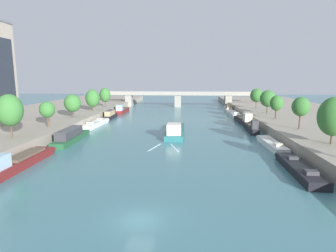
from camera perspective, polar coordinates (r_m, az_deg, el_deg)
The scene contains 27 objects.
ground_plane at distance 26.76m, azimuth -5.71°, elevation -18.57°, with size 400.00×400.00×0.00m, color #42757F.
quay_left at distance 90.51m, azimuth -25.25°, elevation 1.50°, with size 36.00×170.00×2.29m, color gray.
quay_right at distance 86.78m, azimuth 28.28°, elevation 0.95°, with size 36.00×170.00×2.29m, color gray.
barge_midriver at distance 63.73m, azimuth 1.46°, elevation -0.84°, with size 3.94×19.11×3.28m.
wake_behind_barge at distance 51.84m, azimuth -0.75°, elevation -4.38°, with size 5.60×5.87×0.03m.
moored_boat_left_end at distance 45.64m, azimuth -28.23°, elevation -6.35°, with size 3.18×15.20×3.02m.
moored_boat_left_far at distance 59.91m, azimuth -19.23°, elevation -1.92°, with size 3.29×15.40×2.67m.
moored_boat_left_near at distance 77.43m, azimuth -14.46°, elevation 0.48°, with size 3.16×14.89×2.26m.
moored_boat_left_upstream at distance 90.38m, azimuth -11.69°, elevation 2.21°, with size 2.30×10.62×2.70m.
moored_boat_left_second at distance 104.73m, azimuth -9.35°, elevation 3.22°, with size 3.13×14.92×3.26m.
moored_boat_right_lone at distance 42.17m, azimuth 25.18°, elevation -7.84°, with size 3.11×13.96×2.24m.
moored_boat_right_upstream at distance 55.55m, azimuth 20.32°, elevation -3.45°, with size 2.68×12.87×2.17m.
moored_boat_right_near at distance 69.12m, azimuth 16.74°, elevation -0.40°, with size 2.23×10.17×3.24m.
moored_boat_right_end at distance 81.85m, azimuth 15.18°, elevation 1.21°, with size 2.97×15.02×3.40m.
moored_boat_right_far at distance 98.22m, azimuth 13.26°, elevation 2.43°, with size 3.22×14.74×2.23m.
moored_boat_right_midway at distance 113.79m, azimuth 12.13°, elevation 3.61°, with size 2.61×12.81×3.06m.
tree_left_far at distance 55.45m, azimuth -29.59°, elevation 2.82°, with size 4.46×4.46×7.69m.
tree_left_distant at distance 65.51m, azimuth -23.41°, elevation 3.08°, with size 3.24×3.24×5.46m.
tree_left_midway at distance 78.56m, azimuth -18.89°, elevation 4.42°, with size 4.33×4.33×6.16m.
tree_left_past_mid at distance 93.05m, azimuth -15.13°, elevation 5.47°, with size 4.40×4.40×6.79m.
tree_left_second at distance 105.14m, azimuth -12.71°, elevation 6.17°, with size 3.94×3.94×6.80m.
tree_right_far at distance 50.82m, azimuth 30.67°, elevation 1.65°, with size 4.74×4.74×7.50m.
tree_right_nearest at distance 63.06m, azimuth 25.44°, elevation 3.57°, with size 3.51×3.51×6.62m.
tree_right_end_of_row at distance 76.73m, azimuth 21.24°, elevation 4.35°, with size 3.27×3.27×6.02m.
tree_right_by_lamp at distance 87.67m, azimuth 19.67°, elevation 5.28°, with size 4.57×4.57×6.84m.
tree_right_second at distance 101.18m, azimuth 17.61°, elevation 5.96°, with size 4.34×4.34×6.80m.
bridge_far at distance 124.25m, azimuth 2.04°, elevation 5.92°, with size 67.90×4.40×6.71m.
Camera 1 is at (4.13, -23.20, 12.68)m, focal length 29.92 mm.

